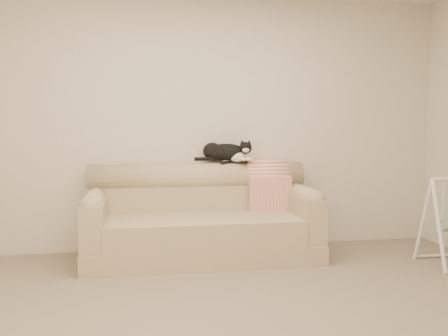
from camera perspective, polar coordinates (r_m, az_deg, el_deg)
name	(u,v)px	position (r m, az deg, el deg)	size (l,w,h in m)	color
ground_plane	(246,320)	(3.44, 2.59, -16.95)	(5.00, 5.00, 0.00)	#7A6B54
room_shell	(247,86)	(3.20, 2.70, 9.30)	(5.04, 4.04, 2.60)	beige
sofa	(201,221)	(4.86, -2.66, -6.11)	(2.20, 0.93, 0.90)	tan
remote_a	(227,162)	(5.07, 0.40, 0.73)	(0.17, 0.15, 0.03)	black
remote_b	(240,162)	(5.08, 1.89, 0.71)	(0.17, 0.07, 0.02)	black
tuxedo_cat	(226,152)	(5.08, 0.21, 1.85)	(0.59, 0.34, 0.23)	black
throw_blanket	(267,179)	(5.16, 4.90, -1.27)	(0.43, 0.38, 0.58)	#E7543C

